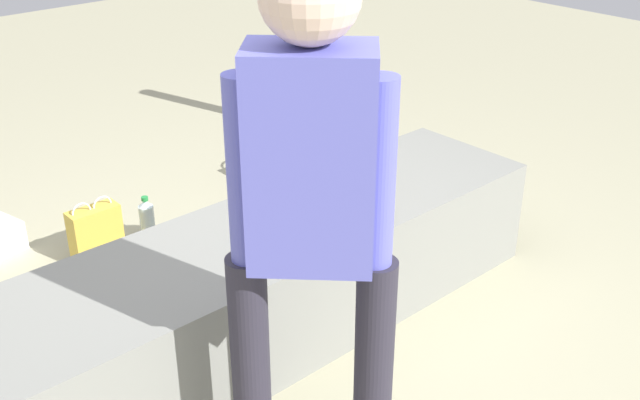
{
  "coord_description": "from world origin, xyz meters",
  "views": [
    {
      "loc": [
        -1.42,
        -1.94,
        1.79
      ],
      "look_at": [
        0.03,
        -0.32,
        0.71
      ],
      "focal_mm": 42.63,
      "sensor_mm": 36.0,
      "label": 1
    }
  ],
  "objects_px": {
    "party_cup_red": "(45,329)",
    "handbag_black_leather": "(287,157)",
    "water_bottle_far_side": "(129,262)",
    "gift_bag": "(96,233)",
    "cake_plate": "(265,236)",
    "child_seated": "(330,157)",
    "adult_standing": "(311,195)",
    "water_bottle_near_gift": "(147,220)",
    "handbag_brown_canvas": "(312,212)"
  },
  "relations": [
    {
      "from": "adult_standing",
      "to": "gift_bag",
      "type": "distance_m",
      "value": 1.8
    },
    {
      "from": "child_seated",
      "to": "cake_plate",
      "type": "height_order",
      "value": "child_seated"
    },
    {
      "from": "cake_plate",
      "to": "gift_bag",
      "type": "xyz_separation_m",
      "value": [
        -0.18,
        1.02,
        -0.35
      ]
    },
    {
      "from": "gift_bag",
      "to": "water_bottle_near_gift",
      "type": "height_order",
      "value": "gift_bag"
    },
    {
      "from": "party_cup_red",
      "to": "handbag_black_leather",
      "type": "distance_m",
      "value": 1.73
    },
    {
      "from": "handbag_brown_canvas",
      "to": "water_bottle_far_side",
      "type": "bearing_deg",
      "value": 164.92
    },
    {
      "from": "child_seated",
      "to": "handbag_brown_canvas",
      "type": "bearing_deg",
      "value": 55.3
    },
    {
      "from": "adult_standing",
      "to": "handbag_black_leather",
      "type": "relative_size",
      "value": 4.46
    },
    {
      "from": "water_bottle_near_gift",
      "to": "party_cup_red",
      "type": "relative_size",
      "value": 2.04
    },
    {
      "from": "child_seated",
      "to": "cake_plate",
      "type": "relative_size",
      "value": 2.16
    },
    {
      "from": "party_cup_red",
      "to": "handbag_brown_canvas",
      "type": "relative_size",
      "value": 0.32
    },
    {
      "from": "party_cup_red",
      "to": "handbag_brown_canvas",
      "type": "xyz_separation_m",
      "value": [
        1.32,
        -0.05,
        0.06
      ]
    },
    {
      "from": "gift_bag",
      "to": "handbag_brown_canvas",
      "type": "xyz_separation_m",
      "value": [
        0.87,
        -0.48,
        -0.01
      ]
    },
    {
      "from": "adult_standing",
      "to": "water_bottle_far_side",
      "type": "xyz_separation_m",
      "value": [
        0.13,
        1.35,
        -0.86
      ]
    },
    {
      "from": "handbag_black_leather",
      "to": "gift_bag",
      "type": "bearing_deg",
      "value": -175.29
    },
    {
      "from": "adult_standing",
      "to": "water_bottle_far_side",
      "type": "bearing_deg",
      "value": 84.63
    },
    {
      "from": "water_bottle_far_side",
      "to": "handbag_black_leather",
      "type": "xyz_separation_m",
      "value": [
        1.18,
        0.35,
        0.04
      ]
    },
    {
      "from": "gift_bag",
      "to": "party_cup_red",
      "type": "distance_m",
      "value": 0.62
    },
    {
      "from": "adult_standing",
      "to": "handbag_black_leather",
      "type": "distance_m",
      "value": 2.29
    },
    {
      "from": "child_seated",
      "to": "handbag_black_leather",
      "type": "xyz_separation_m",
      "value": [
        0.67,
        1.08,
        -0.55
      ]
    },
    {
      "from": "child_seated",
      "to": "adult_standing",
      "type": "height_order",
      "value": "adult_standing"
    },
    {
      "from": "cake_plate",
      "to": "gift_bag",
      "type": "relative_size",
      "value": 0.75
    },
    {
      "from": "child_seated",
      "to": "gift_bag",
      "type": "relative_size",
      "value": 1.62
    },
    {
      "from": "adult_standing",
      "to": "party_cup_red",
      "type": "bearing_deg",
      "value": 106.0
    },
    {
      "from": "water_bottle_near_gift",
      "to": "water_bottle_far_side",
      "type": "distance_m",
      "value": 0.35
    },
    {
      "from": "child_seated",
      "to": "adult_standing",
      "type": "xyz_separation_m",
      "value": [
        -0.63,
        -0.62,
        0.28
      ]
    },
    {
      "from": "child_seated",
      "to": "handbag_brown_canvas",
      "type": "distance_m",
      "value": 0.82
    },
    {
      "from": "child_seated",
      "to": "water_bottle_near_gift",
      "type": "bearing_deg",
      "value": 105.02
    },
    {
      "from": "child_seated",
      "to": "adult_standing",
      "type": "relative_size",
      "value": 0.31
    },
    {
      "from": "cake_plate",
      "to": "handbag_brown_canvas",
      "type": "height_order",
      "value": "cake_plate"
    },
    {
      "from": "water_bottle_far_side",
      "to": "gift_bag",
      "type": "bearing_deg",
      "value": 94.62
    },
    {
      "from": "adult_standing",
      "to": "cake_plate",
      "type": "bearing_deg",
      "value": 63.64
    },
    {
      "from": "water_bottle_near_gift",
      "to": "handbag_brown_canvas",
      "type": "distance_m",
      "value": 0.78
    },
    {
      "from": "party_cup_red",
      "to": "handbag_black_leather",
      "type": "bearing_deg",
      "value": 17.88
    },
    {
      "from": "child_seated",
      "to": "party_cup_red",
      "type": "distance_m",
      "value": 1.27
    },
    {
      "from": "cake_plate",
      "to": "handbag_black_leather",
      "type": "bearing_deg",
      "value": 47.66
    },
    {
      "from": "gift_bag",
      "to": "party_cup_red",
      "type": "height_order",
      "value": "gift_bag"
    },
    {
      "from": "adult_standing",
      "to": "handbag_brown_canvas",
      "type": "xyz_separation_m",
      "value": [
        0.98,
        1.12,
        -0.83
      ]
    },
    {
      "from": "adult_standing",
      "to": "water_bottle_near_gift",
      "type": "bearing_deg",
      "value": 77.04
    },
    {
      "from": "gift_bag",
      "to": "water_bottle_far_side",
      "type": "bearing_deg",
      "value": -85.38
    },
    {
      "from": "party_cup_red",
      "to": "handbag_black_leather",
      "type": "relative_size",
      "value": 0.31
    },
    {
      "from": "cake_plate",
      "to": "gift_bag",
      "type": "distance_m",
      "value": 1.09
    },
    {
      "from": "adult_standing",
      "to": "cake_plate",
      "type": "relative_size",
      "value": 6.97
    },
    {
      "from": "child_seated",
      "to": "adult_standing",
      "type": "distance_m",
      "value": 0.93
    },
    {
      "from": "gift_bag",
      "to": "cake_plate",
      "type": "bearing_deg",
      "value": -80.05
    },
    {
      "from": "cake_plate",
      "to": "handbag_black_leather",
      "type": "xyz_separation_m",
      "value": [
        1.02,
        1.12,
        -0.36
      ]
    },
    {
      "from": "water_bottle_far_side",
      "to": "adult_standing",
      "type": "bearing_deg",
      "value": -95.37
    },
    {
      "from": "party_cup_red",
      "to": "child_seated",
      "type": "bearing_deg",
      "value": -29.64
    },
    {
      "from": "water_bottle_near_gift",
      "to": "party_cup_red",
      "type": "height_order",
      "value": "water_bottle_near_gift"
    },
    {
      "from": "water_bottle_far_side",
      "to": "party_cup_red",
      "type": "distance_m",
      "value": 0.5
    }
  ]
}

